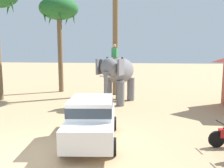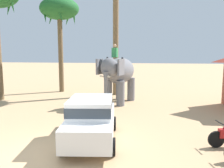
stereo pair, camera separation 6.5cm
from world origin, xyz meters
name	(u,v)px [view 1 (the left image)]	position (x,y,z in m)	size (l,w,h in m)	color
ground_plane	(46,155)	(0.00, 0.00, 0.00)	(120.00, 120.00, 0.00)	tan
car_sedan_foreground	(92,118)	(1.26, 1.41, 0.93)	(2.20, 4.26, 1.70)	white
elephant_with_mahout	(118,73)	(1.62, 8.25, 1.99)	(2.58, 4.02, 3.88)	slate
palm_tree_left_of_road	(59,11)	(-3.67, 12.13, 6.68)	(3.20, 3.20, 7.80)	brown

